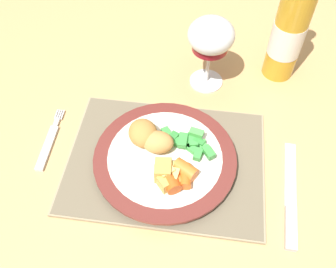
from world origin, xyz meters
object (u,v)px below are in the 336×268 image
at_px(dining_table, 167,142).
at_px(wine_glass, 211,38).
at_px(bottle, 290,28).
at_px(fork, 49,143).
at_px(dinner_plate, 165,159).
at_px(table_knife, 290,202).

relative_size(dining_table, wine_glass, 7.66).
distance_m(dining_table, bottle, 0.32).
xyz_separation_m(fork, bottle, (0.40, 0.24, 0.11)).
bearing_deg(wine_glass, dining_table, -127.47).
distance_m(dining_table, dinner_plate, 0.16).
distance_m(fork, wine_glass, 0.34).
relative_size(fork, table_knife, 0.69).
distance_m(dinner_plate, table_knife, 0.21).
relative_size(fork, wine_glass, 0.91).
bearing_deg(fork, table_knife, -8.15).
bearing_deg(dinner_plate, wine_glass, 75.31).
xyz_separation_m(dining_table, table_knife, (0.22, -0.16, 0.10)).
bearing_deg(dinner_plate, table_knife, -12.15).
bearing_deg(dining_table, dinner_plate, -83.22).
bearing_deg(table_knife, fork, 171.85).
distance_m(dining_table, fork, 0.24).
xyz_separation_m(dining_table, wine_glass, (0.07, 0.09, 0.20)).
distance_m(dining_table, wine_glass, 0.23).
relative_size(dining_table, table_knife, 5.77).
bearing_deg(table_knife, bottle, 91.86).
xyz_separation_m(table_knife, bottle, (-0.01, 0.30, 0.11)).
xyz_separation_m(dining_table, bottle, (0.21, 0.14, 0.21)).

